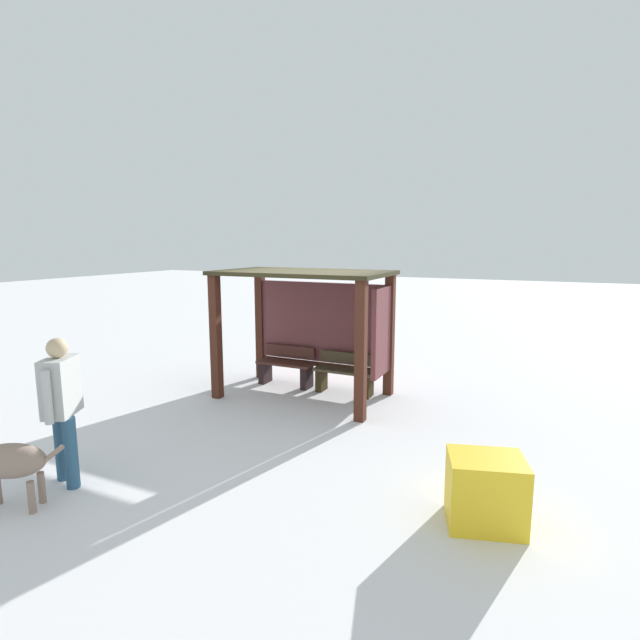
# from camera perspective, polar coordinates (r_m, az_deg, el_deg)

# --- Properties ---
(ground_plane) EXTENTS (60.00, 60.00, 0.00)m
(ground_plane) POSITION_cam_1_polar(r_m,az_deg,el_deg) (8.64, -1.92, -8.94)
(ground_plane) COLOR silver
(bus_shelter) EXTENTS (2.90, 1.69, 2.21)m
(bus_shelter) POSITION_cam_1_polar(r_m,az_deg,el_deg) (8.47, -0.38, 1.22)
(bus_shelter) COLOR #462217
(bus_shelter) RESTS_ON ground
(bench_left_inside) EXTENTS (1.10, 0.38, 0.74)m
(bench_left_inside) POSITION_cam_1_polar(r_m,az_deg,el_deg) (9.19, -4.03, -5.64)
(bench_left_inside) COLOR #4B2821
(bench_left_inside) RESTS_ON ground
(bench_center_inside) EXTENTS (1.10, 0.34, 0.72)m
(bench_center_inside) POSITION_cam_1_polar(r_m,az_deg,el_deg) (8.68, 2.95, -6.51)
(bench_center_inside) COLOR #433926
(bench_center_inside) RESTS_ON ground
(person_walking) EXTENTS (0.46, 0.61, 1.67)m
(person_walking) POSITION_cam_1_polar(r_m,az_deg,el_deg) (6.05, -28.26, -8.28)
(person_walking) COLOR #B2B5B2
(person_walking) RESTS_ON ground
(dog) EXTENTS (1.01, 0.64, 0.72)m
(dog) POSITION_cam_1_polar(r_m,az_deg,el_deg) (5.96, -33.40, -13.83)
(dog) COLOR gray
(dog) RESTS_ON ground
(grit_bin) EXTENTS (0.83, 0.73, 0.67)m
(grit_bin) POSITION_cam_1_polar(r_m,az_deg,el_deg) (5.12, 18.99, -18.60)
(grit_bin) COLOR yellow
(grit_bin) RESTS_ON ground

